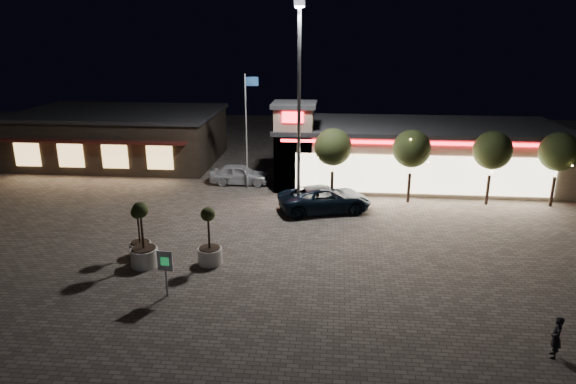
# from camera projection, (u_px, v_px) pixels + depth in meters

# --- Properties ---
(ground) EXTENTS (90.00, 90.00, 0.00)m
(ground) POSITION_uv_depth(u_px,v_px,m) (243.00, 271.00, 24.09)
(ground) COLOR #6F635A
(ground) RESTS_ON ground
(retail_building) EXTENTS (20.40, 8.40, 6.10)m
(retail_building) POSITION_uv_depth(u_px,v_px,m) (408.00, 152.00, 37.57)
(retail_building) COLOR tan
(retail_building) RESTS_ON ground
(restaurant_building) EXTENTS (16.40, 11.00, 4.30)m
(restaurant_building) POSITION_uv_depth(u_px,v_px,m) (122.00, 136.00, 43.63)
(restaurant_building) COLOR #382D23
(restaurant_building) RESTS_ON ground
(floodlight_pole) EXTENTS (0.60, 0.40, 12.38)m
(floodlight_pole) POSITION_uv_depth(u_px,v_px,m) (299.00, 99.00, 29.37)
(floodlight_pole) COLOR gray
(floodlight_pole) RESTS_ON ground
(flagpole) EXTENTS (0.95, 0.10, 8.00)m
(flagpole) POSITION_uv_depth(u_px,v_px,m) (247.00, 122.00, 35.15)
(flagpole) COLOR white
(flagpole) RESTS_ON ground
(string_tree_a) EXTENTS (2.42, 2.42, 4.79)m
(string_tree_a) POSITION_uv_depth(u_px,v_px,m) (333.00, 147.00, 33.09)
(string_tree_a) COLOR #332319
(string_tree_a) RESTS_ON ground
(string_tree_b) EXTENTS (2.42, 2.42, 4.79)m
(string_tree_b) POSITION_uv_depth(u_px,v_px,m) (412.00, 149.00, 32.64)
(string_tree_b) COLOR #332319
(string_tree_b) RESTS_ON ground
(string_tree_c) EXTENTS (2.42, 2.42, 4.79)m
(string_tree_c) POSITION_uv_depth(u_px,v_px,m) (493.00, 151.00, 32.19)
(string_tree_c) COLOR #332319
(string_tree_c) RESTS_ON ground
(string_tree_d) EXTENTS (2.42, 2.42, 4.79)m
(string_tree_d) POSITION_uv_depth(u_px,v_px,m) (559.00, 152.00, 31.83)
(string_tree_d) COLOR #332319
(string_tree_d) RESTS_ON ground
(pickup_truck) EXTENTS (6.28, 4.26, 1.60)m
(pickup_truck) POSITION_uv_depth(u_px,v_px,m) (325.00, 199.00, 31.78)
(pickup_truck) COLOR black
(pickup_truck) RESTS_ON ground
(white_sedan) EXTENTS (4.34, 1.78, 1.47)m
(white_sedan) POSITION_uv_depth(u_px,v_px,m) (240.00, 174.00, 37.39)
(white_sedan) COLOR silver
(white_sedan) RESTS_ON ground
(pedestrian) EXTENTS (0.47, 0.62, 1.54)m
(pedestrian) POSITION_uv_depth(u_px,v_px,m) (556.00, 337.00, 17.58)
(pedestrian) COLOR black
(pedestrian) RESTS_ON ground
(planter_left) EXTENTS (1.07, 1.07, 2.64)m
(planter_left) POSITION_uv_depth(u_px,v_px,m) (140.00, 241.00, 25.45)
(planter_left) COLOR silver
(planter_left) RESTS_ON ground
(planter_mid) EXTENTS (1.31, 1.31, 3.21)m
(planter_mid) POSITION_uv_depth(u_px,v_px,m) (144.00, 246.00, 24.37)
(planter_mid) COLOR silver
(planter_mid) RESTS_ON ground
(planter_right) EXTENTS (1.17, 1.17, 2.88)m
(planter_right) POSITION_uv_depth(u_px,v_px,m) (210.00, 246.00, 24.63)
(planter_right) COLOR silver
(planter_right) RESTS_ON ground
(valet_sign) EXTENTS (0.68, 0.14, 2.06)m
(valet_sign) POSITION_uv_depth(u_px,v_px,m) (165.00, 265.00, 21.45)
(valet_sign) COLOR gray
(valet_sign) RESTS_ON ground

